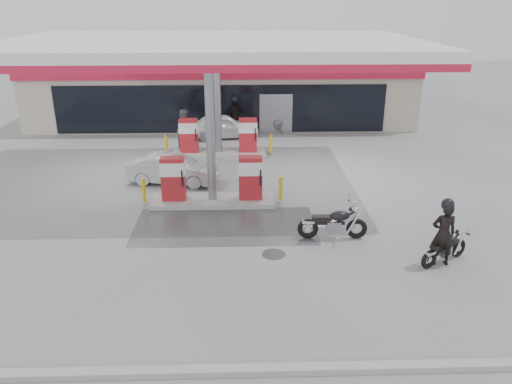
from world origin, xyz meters
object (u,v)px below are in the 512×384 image
biker_main (443,234)px  pump_island_near (212,185)px  sedan_white (223,126)px  parked_car_right (300,117)px  pump_island_far (219,141)px  biker_walking (235,117)px  attendant (185,130)px  hatchback_silver (173,169)px  parked_car_left (146,115)px  main_motorcycle (445,249)px  parked_motorcycle (334,224)px

biker_main → pump_island_near: bearing=-34.1°
sedan_white → parked_car_right: size_ratio=0.88×
pump_island_near → pump_island_far: 6.00m
biker_main → biker_walking: 15.68m
parked_car_right → biker_walking: biker_walking is taller
parked_car_right → attendant: bearing=103.6°
hatchback_silver → biker_walking: 8.00m
pump_island_far → parked_car_left: (-4.50, 6.00, -0.07)m
parked_car_right → biker_walking: bearing=90.9°
parked_car_left → sedan_white: bearing=-117.6°
hatchback_silver → parked_car_right: bearing=-23.3°
main_motorcycle → biker_walking: size_ratio=0.82×
attendant → parked_car_right: attendant is taller
main_motorcycle → attendant: 14.42m
parked_car_left → parked_car_right: parked_car_left is taller
biker_main → parked_car_right: bearing=-81.2°
main_motorcycle → hatchback_silver: hatchback_silver is taller
biker_main → sedan_white: (-6.56, 13.91, -0.30)m
pump_island_near → hatchback_silver: (-1.71, 2.20, -0.11)m
main_motorcycle → attendant: (-8.54, 11.61, 0.59)m
hatchback_silver → parked_car_right: size_ratio=0.84×
pump_island_far → pump_island_near: bearing=-90.0°
pump_island_near → attendant: bearing=103.5°
pump_island_far → biker_walking: biker_walking is taller
hatchback_silver → sedan_white: bearing=-3.8°
sedan_white → hatchback_silver: bearing=157.4°
pump_island_far → parked_motorcycle: 9.83m
biker_main → hatchback_silver: 10.88m
parked_motorcycle → biker_walking: biker_walking is taller
parked_motorcycle → sedan_white: sedan_white is taller
biker_main → sedan_white: size_ratio=0.50×
parked_motorcycle → hatchback_silver: hatchback_silver is taller
attendant → hatchback_silver: (-0.03, -4.80, -0.41)m
pump_island_near → biker_walking: (0.74, 9.80, 0.30)m
parked_motorcycle → parked_car_left: (-8.44, 15.00, 0.14)m
parked_motorcycle → sedan_white: (-3.81, 12.20, 0.15)m
sedan_white → biker_walking: biker_walking is taller
biker_main → hatchback_silver: biker_main is taller
biker_main → parked_car_right: (-2.19, 16.06, -0.34)m
biker_walking → parked_car_left: bearing=142.0°
parked_motorcycle → hatchback_silver: size_ratio=0.60×
parked_car_left → biker_main: bearing=-142.6°
parked_motorcycle → biker_walking: (-3.20, 12.80, 0.51)m
main_motorcycle → hatchback_silver: size_ratio=0.45×
hatchback_silver → main_motorcycle: bearing=-117.6°
pump_island_near → main_motorcycle: size_ratio=3.11×
parked_motorcycle → hatchback_silver: bearing=139.5°
pump_island_far → parked_motorcycle: (3.94, -9.00, -0.21)m
sedan_white → parked_car_left: 5.41m
pump_island_near → sedan_white: (0.13, 9.20, -0.06)m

